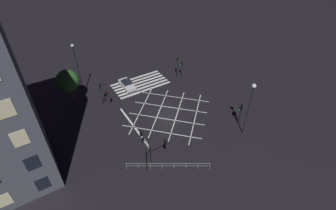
{
  "coord_description": "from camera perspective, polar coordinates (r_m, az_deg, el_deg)",
  "views": [
    {
      "loc": [
        16.57,
        26.93,
        26.98
      ],
      "look_at": [
        0.0,
        0.0,
        1.62
      ],
      "focal_mm": 28.0,
      "sensor_mm": 36.0,
      "label": 1
    }
  ],
  "objects": [
    {
      "name": "street_lamp_west",
      "position": [
        44.48,
        -19.32,
        8.76
      ],
      "size": [
        0.48,
        0.48,
        9.42
      ],
      "color": "black",
      "rests_on": "ground_plane"
    },
    {
      "name": "traffic_light_sw_main",
      "position": [
        48.93,
        2.97,
        8.54
      ],
      "size": [
        0.39,
        0.36,
        3.38
      ],
      "color": "black",
      "rests_on": "ground_plane"
    },
    {
      "name": "traffic_light_ne_main",
      "position": [
        32.02,
        -2.47,
        -9.48
      ],
      "size": [
        3.03,
        0.36,
        4.21
      ],
      "rotation": [
        0.0,
        0.0,
        3.14
      ],
      "color": "black",
      "rests_on": "ground_plane"
    },
    {
      "name": "traffic_light_se_main",
      "position": [
        43.03,
        -14.45,
        3.26
      ],
      "size": [
        0.39,
        0.36,
        4.0
      ],
      "rotation": [
        0.0,
        0.0,
        3.14
      ],
      "color": "black",
      "rests_on": "ground_plane"
    },
    {
      "name": "traffic_light_ne_cross",
      "position": [
        32.71,
        -5.05,
        -7.96
      ],
      "size": [
        0.36,
        2.48,
        4.44
      ],
      "rotation": [
        0.0,
        0.0,
        -1.57
      ],
      "color": "black",
      "rests_on": "ground_plane"
    },
    {
      "name": "traffic_light_sw_cross",
      "position": [
        48.42,
        2.1,
        9.04
      ],
      "size": [
        0.36,
        0.39,
        4.22
      ],
      "rotation": [
        0.0,
        0.0,
        1.57
      ],
      "color": "black",
      "rests_on": "ground_plane"
    },
    {
      "name": "waiting_car",
      "position": [
        47.58,
        -8.94,
        4.51
      ],
      "size": [
        1.74,
        4.04,
        1.21
      ],
      "rotation": [
        0.0,
        0.0,
        1.57
      ],
      "color": "silver",
      "rests_on": "ground_plane"
    },
    {
      "name": "road_markings",
      "position": [
        45.69,
        -4.5,
        2.41
      ],
      "size": [
        14.81,
        19.56,
        0.01
      ],
      "color": "silver",
      "rests_on": "ground_plane"
    },
    {
      "name": "traffic_light_se_cross",
      "position": [
        42.23,
        -13.52,
        2.82
      ],
      "size": [
        0.36,
        2.4,
        4.01
      ],
      "rotation": [
        0.0,
        0.0,
        1.57
      ],
      "color": "black",
      "rests_on": "ground_plane"
    },
    {
      "name": "ground_plane",
      "position": [
        41.56,
        -0.0,
        -1.74
      ],
      "size": [
        200.0,
        200.0,
        0.0
      ],
      "primitive_type": "plane",
      "color": "black"
    },
    {
      "name": "traffic_light_nw_main",
      "position": [
        39.59,
        15.37,
        -1.16
      ],
      "size": [
        0.39,
        0.36,
        3.45
      ],
      "color": "black",
      "rests_on": "ground_plane"
    },
    {
      "name": "street_lamp_east",
      "position": [
        35.73,
        17.63,
        1.51
      ],
      "size": [
        0.59,
        0.59,
        8.57
      ],
      "color": "black",
      "rests_on": "ground_plane"
    },
    {
      "name": "street_tree_near",
      "position": [
        44.12,
        -21.02,
        4.92
      ],
      "size": [
        3.62,
        3.62,
        6.08
      ],
      "color": "brown",
      "rests_on": "ground_plane"
    },
    {
      "name": "traffic_light_nw_cross",
      "position": [
        39.81,
        15.65,
        -0.99
      ],
      "size": [
        0.36,
        0.39,
        3.43
      ],
      "rotation": [
        0.0,
        0.0,
        -1.57
      ],
      "color": "black",
      "rests_on": "ground_plane"
    },
    {
      "name": "pedestrian_railing",
      "position": [
        33.5,
        0.0,
        -12.99
      ],
      "size": [
        8.96,
        5.53,
        1.05
      ],
      "rotation": [
        0.0,
        0.0,
        2.59
      ],
      "color": "#B7B7BC",
      "rests_on": "ground_plane"
    }
  ]
}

